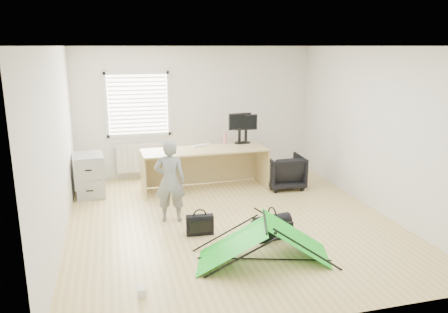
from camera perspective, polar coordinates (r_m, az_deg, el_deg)
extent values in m
plane|color=tan|center=(7.05, 0.83, -8.29)|extent=(5.50, 5.50, 0.00)
cube|color=silver|center=(9.29, -3.69, 5.85)|extent=(5.00, 0.02, 2.70)
cube|color=silver|center=(9.07, -11.17, 6.69)|extent=(1.20, 0.06, 1.20)
cube|color=silver|center=(9.24, -10.83, -0.12)|extent=(1.00, 0.12, 0.60)
cube|color=tan|center=(8.36, -2.51, -1.72)|extent=(2.39, 0.82, 0.81)
cube|color=#95989A|center=(8.42, -17.13, -2.33)|extent=(0.55, 0.70, 0.78)
cube|color=black|center=(8.71, 2.03, 3.18)|extent=(0.48, 0.17, 0.45)
cube|color=black|center=(8.75, 2.87, 3.14)|extent=(0.45, 0.12, 0.42)
cube|color=beige|center=(8.55, -3.08, 1.48)|extent=(0.43, 0.29, 0.02)
cylinder|color=#C7726F|center=(8.67, 0.15, 2.48)|extent=(0.09, 0.09, 0.25)
imported|color=black|center=(8.59, 7.88, -1.95)|extent=(0.73, 0.75, 0.65)
imported|color=slate|center=(6.86, -7.07, -3.18)|extent=(0.54, 0.41, 1.32)
cube|color=#B7BBC0|center=(8.97, 8.80, -2.44)|extent=(0.60, 0.47, 0.31)
cube|color=#1D9168|center=(9.25, -16.76, -2.01)|extent=(0.38, 0.25, 0.42)
cube|color=black|center=(6.49, -3.17, -8.92)|extent=(0.41, 0.15, 0.30)
cube|color=silver|center=(5.15, -10.65, -17.02)|extent=(0.10, 0.10, 0.10)
cube|color=black|center=(6.45, 6.29, -9.43)|extent=(0.59, 0.36, 0.24)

